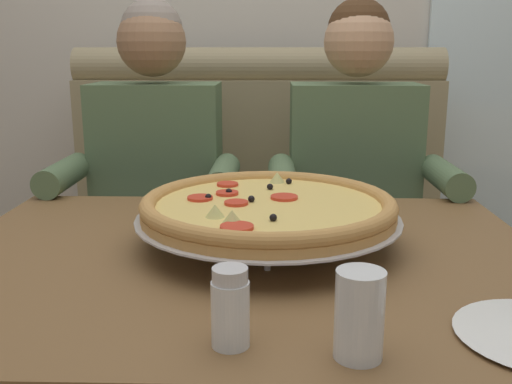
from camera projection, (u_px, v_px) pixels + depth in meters
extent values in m
cube|color=#998966|center=(255.00, 313.00, 2.03)|extent=(1.39, 0.60, 0.46)
cube|color=#998966|center=(258.00, 163.00, 2.30)|extent=(1.39, 0.18, 0.65)
cylinder|color=#998966|center=(258.00, 66.00, 2.21)|extent=(1.39, 0.14, 0.14)
cube|color=brown|center=(244.00, 264.00, 1.14)|extent=(1.19, 0.91, 0.04)
cylinder|color=black|center=(62.00, 337.00, 1.62)|extent=(0.06, 0.06, 0.69)
cylinder|color=black|center=(444.00, 342.00, 1.59)|extent=(0.06, 0.06, 0.69)
cube|color=#2D3342|center=(147.00, 254.00, 1.72)|extent=(0.34, 0.40, 0.15)
cube|color=#56704C|center=(158.00, 171.00, 1.88)|extent=(0.40, 0.22, 0.56)
cylinder|color=#56704C|center=(63.00, 175.00, 1.67)|extent=(0.08, 0.28, 0.08)
cylinder|color=#56704C|center=(223.00, 176.00, 1.66)|extent=(0.08, 0.28, 0.08)
sphere|color=#997051|center=(152.00, 42.00, 1.77)|extent=(0.21, 0.21, 0.21)
sphere|color=gray|center=(152.00, 30.00, 1.77)|extent=(0.19, 0.19, 0.19)
cube|color=#2D3342|center=(360.00, 256.00, 1.70)|extent=(0.34, 0.40, 0.15)
cube|color=#56704C|center=(353.00, 172.00, 1.87)|extent=(0.40, 0.22, 0.56)
cylinder|color=#56704C|center=(282.00, 176.00, 1.65)|extent=(0.08, 0.28, 0.08)
cylinder|color=#56704C|center=(445.00, 177.00, 1.64)|extent=(0.08, 0.28, 0.08)
sphere|color=tan|center=(359.00, 42.00, 1.75)|extent=(0.21, 0.21, 0.21)
sphere|color=#472D19|center=(359.00, 30.00, 1.75)|extent=(0.19, 0.19, 0.19)
cylinder|color=silver|center=(267.00, 255.00, 1.05)|extent=(0.01, 0.01, 0.06)
cylinder|color=silver|center=(212.00, 221.00, 1.26)|extent=(0.01, 0.01, 0.06)
cylinder|color=silver|center=(325.00, 222.00, 1.25)|extent=(0.01, 0.01, 0.06)
torus|color=silver|center=(268.00, 221.00, 1.18)|extent=(0.29, 0.29, 0.01)
cylinder|color=silver|center=(268.00, 217.00, 1.18)|extent=(0.54, 0.54, 0.00)
cylinder|color=tan|center=(268.00, 212.00, 1.18)|extent=(0.51, 0.51, 0.02)
torus|color=tan|center=(268.00, 203.00, 1.17)|extent=(0.52, 0.52, 0.03)
cylinder|color=#EFCC6B|center=(268.00, 206.00, 1.18)|extent=(0.45, 0.45, 0.01)
cylinder|color=red|center=(227.00, 193.00, 1.24)|extent=(0.05, 0.05, 0.01)
cylinder|color=red|center=(284.00, 197.00, 1.21)|extent=(0.06, 0.06, 0.01)
cylinder|color=red|center=(200.00, 198.00, 1.20)|extent=(0.05, 0.05, 0.01)
cylinder|color=red|center=(227.00, 184.00, 1.33)|extent=(0.05, 0.05, 0.01)
cylinder|color=red|center=(236.00, 203.00, 1.17)|extent=(0.05, 0.05, 0.01)
cylinder|color=red|center=(237.00, 227.00, 1.01)|extent=(0.06, 0.06, 0.01)
sphere|color=black|center=(208.00, 197.00, 1.20)|extent=(0.01, 0.01, 0.01)
sphere|color=black|center=(273.00, 218.00, 1.05)|extent=(0.01, 0.01, 0.01)
sphere|color=black|center=(229.00, 192.00, 1.24)|extent=(0.01, 0.01, 0.01)
sphere|color=black|center=(270.00, 187.00, 1.29)|extent=(0.01, 0.01, 0.01)
sphere|color=black|center=(251.00, 199.00, 1.18)|extent=(0.01, 0.01, 0.01)
sphere|color=black|center=(289.00, 181.00, 1.34)|extent=(0.01, 0.01, 0.01)
cone|color=#CCC675|center=(232.00, 216.00, 1.04)|extent=(0.04, 0.04, 0.02)
cone|color=#CCC675|center=(277.00, 177.00, 1.35)|extent=(0.04, 0.04, 0.02)
cone|color=#CCC675|center=(215.00, 211.00, 1.08)|extent=(0.04, 0.04, 0.02)
cylinder|color=white|center=(232.00, 314.00, 0.78)|extent=(0.05, 0.05, 0.09)
cylinder|color=silver|center=(232.00, 329.00, 0.78)|extent=(0.04, 0.04, 0.05)
cylinder|color=silver|center=(231.00, 275.00, 0.77)|extent=(0.05, 0.05, 0.02)
cylinder|color=silver|center=(359.00, 315.00, 0.75)|extent=(0.06, 0.06, 0.12)
cylinder|color=#4C2814|center=(358.00, 336.00, 0.75)|extent=(0.05, 0.05, 0.06)
cylinder|color=black|center=(498.00, 205.00, 3.47)|extent=(0.02, 0.02, 0.44)
cylinder|color=black|center=(458.00, 207.00, 3.42)|extent=(0.02, 0.02, 0.44)
cylinder|color=black|center=(482.00, 220.00, 3.17)|extent=(0.02, 0.02, 0.44)
cylinder|color=black|center=(494.00, 173.00, 3.26)|extent=(0.40, 0.40, 0.02)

